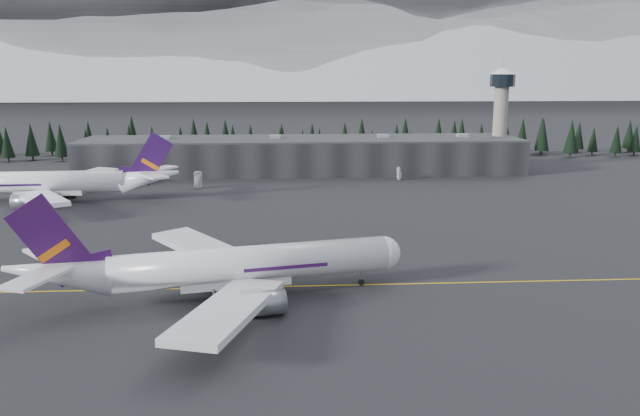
{
  "coord_description": "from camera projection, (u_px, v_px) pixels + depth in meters",
  "views": [
    {
      "loc": [
        -7.76,
        -104.35,
        36.09
      ],
      "look_at": [
        0.0,
        20.0,
        9.0
      ],
      "focal_mm": 35.0,
      "sensor_mm": 36.0,
      "label": 1
    }
  ],
  "objects": [
    {
      "name": "gse_vehicle_a",
      "position": [
        199.0,
        186.0,
        198.6
      ],
      "size": [
        2.75,
        5.71,
        1.57
      ],
      "primitive_type": "imported",
      "rotation": [
        0.0,
        0.0,
        -0.03
      ],
      "color": "silver",
      "rests_on": "ground"
    },
    {
      "name": "taxiline",
      "position": [
        328.0,
        286.0,
        107.95
      ],
      "size": [
        400.0,
        0.4,
        0.02
      ],
      "primitive_type": "cube",
      "color": "gold",
      "rests_on": "ground"
    },
    {
      "name": "treeline",
      "position": [
        299.0,
        141.0,
        266.31
      ],
      "size": [
        360.0,
        20.0,
        15.0
      ],
      "primitive_type": "cube",
      "color": "black",
      "rests_on": "ground"
    },
    {
      "name": "terminal",
      "position": [
        302.0,
        155.0,
        230.48
      ],
      "size": [
        160.0,
        30.0,
        12.6
      ],
      "color": "black",
      "rests_on": "ground"
    },
    {
      "name": "ground",
      "position": [
        327.0,
        282.0,
        109.91
      ],
      "size": [
        1400.0,
        1400.0,
        0.0
      ],
      "primitive_type": "plane",
      "color": "black",
      "rests_on": "ground"
    },
    {
      "name": "mountain_ridge",
      "position": [
        285.0,
        94.0,
        1085.17
      ],
      "size": [
        4400.0,
        900.0,
        420.0
      ],
      "primitive_type": null,
      "color": "white",
      "rests_on": "ground"
    },
    {
      "name": "control_tower",
      "position": [
        501.0,
        107.0,
        234.34
      ],
      "size": [
        10.0,
        10.0,
        37.7
      ],
      "color": "gray",
      "rests_on": "ground"
    },
    {
      "name": "jet_main",
      "position": [
        219.0,
        267.0,
        100.92
      ],
      "size": [
        63.19,
        57.77,
        18.78
      ],
      "rotation": [
        0.0,
        0.0,
        0.2
      ],
      "color": "silver",
      "rests_on": "ground"
    },
    {
      "name": "jet_parked",
      "position": [
        59.0,
        182.0,
        177.1
      ],
      "size": [
        67.15,
        61.93,
        19.74
      ],
      "rotation": [
        0.0,
        0.0,
        3.18
      ],
      "color": "white",
      "rests_on": "ground"
    },
    {
      "name": "gse_vehicle_b",
      "position": [
        399.0,
        178.0,
        214.54
      ],
      "size": [
        4.8,
        2.94,
        1.53
      ],
      "primitive_type": "imported",
      "rotation": [
        0.0,
        0.0,
        -1.3
      ],
      "color": "silver",
      "rests_on": "ground"
    }
  ]
}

